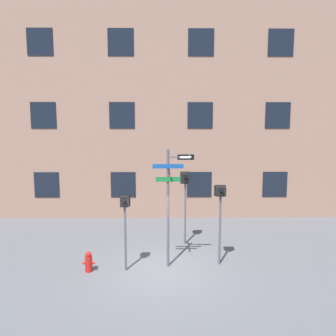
# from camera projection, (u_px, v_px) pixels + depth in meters

# --- Properties ---
(ground_plane) EXTENTS (60.00, 60.00, 0.00)m
(ground_plane) POSITION_uv_depth(u_px,v_px,m) (160.00, 270.00, 11.08)
(ground_plane) COLOR #515154
(building_facade) EXTENTS (24.00, 0.63, 14.40)m
(building_facade) POSITION_uv_depth(u_px,v_px,m) (161.00, 80.00, 16.81)
(building_facade) COLOR #936B56
(building_facade) RESTS_ON ground_plane
(street_sign_pole) EXTENTS (1.40, 1.07, 4.10)m
(street_sign_pole) POSITION_uv_depth(u_px,v_px,m) (170.00, 196.00, 11.10)
(street_sign_pole) COLOR #4C4C51
(street_sign_pole) RESTS_ON ground_plane
(pedestrian_signal_left) EXTENTS (0.34, 0.40, 2.59)m
(pedestrian_signal_left) POSITION_uv_depth(u_px,v_px,m) (125.00, 213.00, 10.86)
(pedestrian_signal_left) COLOR #4C4C51
(pedestrian_signal_left) RESTS_ON ground_plane
(pedestrian_signal_right) EXTENTS (0.40, 0.40, 2.82)m
(pedestrian_signal_right) POSITION_uv_depth(u_px,v_px,m) (220.00, 203.00, 11.31)
(pedestrian_signal_right) COLOR #4C4C51
(pedestrian_signal_right) RESTS_ON ground_plane
(pedestrian_signal_across) EXTENTS (0.40, 0.40, 3.01)m
(pedestrian_signal_across) POSITION_uv_depth(u_px,v_px,m) (185.00, 187.00, 13.28)
(pedestrian_signal_across) COLOR #4C4C51
(pedestrian_signal_across) RESTS_ON ground_plane
(fire_hydrant) EXTENTS (0.40, 0.24, 0.70)m
(fire_hydrant) POSITION_uv_depth(u_px,v_px,m) (89.00, 262.00, 10.97)
(fire_hydrant) COLOR red
(fire_hydrant) RESTS_ON ground_plane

